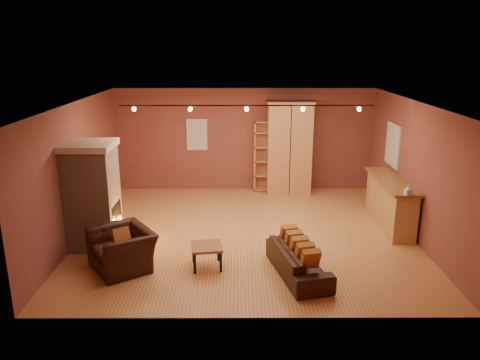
{
  "coord_description": "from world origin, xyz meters",
  "views": [
    {
      "loc": [
        -0.17,
        -9.36,
        3.92
      ],
      "look_at": [
        -0.14,
        0.2,
        1.14
      ],
      "focal_mm": 35.0,
      "sensor_mm": 36.0,
      "label": 1
    }
  ],
  "objects_px": {
    "armchair": "(122,243)",
    "coffee_table": "(207,249)",
    "bar_counter": "(390,202)",
    "armoire": "(289,147)",
    "fireplace": "(93,195)",
    "loveseat": "(298,256)",
    "bookcase": "(268,155)"
  },
  "relations": [
    {
      "from": "fireplace",
      "to": "armoire",
      "type": "xyz_separation_m",
      "value": [
        4.24,
        3.53,
        0.2
      ]
    },
    {
      "from": "bookcase",
      "to": "armoire",
      "type": "xyz_separation_m",
      "value": [
        0.54,
        -0.21,
        0.27
      ]
    },
    {
      "from": "loveseat",
      "to": "coffee_table",
      "type": "relative_size",
      "value": 2.89
    },
    {
      "from": "loveseat",
      "to": "armchair",
      "type": "bearing_deg",
      "value": 72.11
    },
    {
      "from": "bar_counter",
      "to": "armchair",
      "type": "xyz_separation_m",
      "value": [
        -5.47,
        -2.05,
        -0.06
      ]
    },
    {
      "from": "bar_counter",
      "to": "coffee_table",
      "type": "bearing_deg",
      "value": -152.94
    },
    {
      "from": "bar_counter",
      "to": "armoire",
      "type": "bearing_deg",
      "value": 128.85
    },
    {
      "from": "bookcase",
      "to": "bar_counter",
      "type": "xyz_separation_m",
      "value": [
        2.55,
        -2.7,
        -0.44
      ]
    },
    {
      "from": "bookcase",
      "to": "coffee_table",
      "type": "distance_m",
      "value": 4.96
    },
    {
      "from": "fireplace",
      "to": "coffee_table",
      "type": "height_order",
      "value": "fireplace"
    },
    {
      "from": "coffee_table",
      "to": "armchair",
      "type": "bearing_deg",
      "value": -178.79
    },
    {
      "from": "coffee_table",
      "to": "fireplace",
      "type": "bearing_deg",
      "value": 157.01
    },
    {
      "from": "armchair",
      "to": "coffee_table",
      "type": "bearing_deg",
      "value": 56.55
    },
    {
      "from": "bar_counter",
      "to": "coffee_table",
      "type": "height_order",
      "value": "bar_counter"
    },
    {
      "from": "fireplace",
      "to": "loveseat",
      "type": "xyz_separation_m",
      "value": [
        3.92,
        -1.27,
        -0.7
      ]
    },
    {
      "from": "armchair",
      "to": "loveseat",
      "type": "bearing_deg",
      "value": 50.48
    },
    {
      "from": "loveseat",
      "to": "fireplace",
      "type": "bearing_deg",
      "value": 58.97
    },
    {
      "from": "bookcase",
      "to": "coffee_table",
      "type": "height_order",
      "value": "bookcase"
    },
    {
      "from": "bar_counter",
      "to": "armchair",
      "type": "bearing_deg",
      "value": -159.46
    },
    {
      "from": "armoire",
      "to": "armchair",
      "type": "xyz_separation_m",
      "value": [
        -3.46,
        -4.54,
        -0.77
      ]
    },
    {
      "from": "bookcase",
      "to": "armchair",
      "type": "height_order",
      "value": "bookcase"
    },
    {
      "from": "fireplace",
      "to": "loveseat",
      "type": "distance_m",
      "value": 4.18
    },
    {
      "from": "armoire",
      "to": "armchair",
      "type": "height_order",
      "value": "armoire"
    },
    {
      "from": "bookcase",
      "to": "coffee_table",
      "type": "xyz_separation_m",
      "value": [
        -1.4,
        -4.72,
        -0.63
      ]
    },
    {
      "from": "fireplace",
      "to": "bookcase",
      "type": "distance_m",
      "value": 5.26
    },
    {
      "from": "fireplace",
      "to": "bar_counter",
      "type": "relative_size",
      "value": 0.95
    },
    {
      "from": "armoire",
      "to": "bar_counter",
      "type": "relative_size",
      "value": 1.12
    },
    {
      "from": "loveseat",
      "to": "bar_counter",
      "type": "bearing_deg",
      "value": -58.08
    },
    {
      "from": "bar_counter",
      "to": "bookcase",
      "type": "bearing_deg",
      "value": 133.27
    },
    {
      "from": "armoire",
      "to": "loveseat",
      "type": "xyz_separation_m",
      "value": [
        -0.31,
        -4.81,
        -0.9
      ]
    },
    {
      "from": "armoire",
      "to": "armchair",
      "type": "relative_size",
      "value": 1.88
    },
    {
      "from": "bookcase",
      "to": "armchair",
      "type": "xyz_separation_m",
      "value": [
        -2.92,
        -4.75,
        -0.5
      ]
    }
  ]
}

